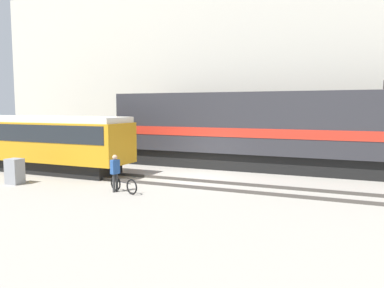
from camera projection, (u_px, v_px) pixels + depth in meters
ground_plane at (196, 178)px, 19.11m from camera, size 120.00×120.00×0.00m
track_near at (182, 182)px, 17.59m from camera, size 60.00×1.50×0.14m
track_far at (220, 166)px, 22.64m from camera, size 60.00×1.50×0.14m
building_backdrop at (250, 69)px, 28.16m from camera, size 41.87×6.00×12.95m
freight_locomotive at (267, 129)px, 21.32m from camera, size 18.09×3.04×5.03m
streetcar at (29, 140)px, 21.16m from camera, size 12.65×2.54×3.09m
bicycle at (124, 185)px, 15.77m from camera, size 1.65×0.66×0.71m
person at (115, 170)px, 15.84m from camera, size 0.32×0.41×1.60m
signal_box at (15, 171)px, 17.52m from camera, size 0.70×0.60×1.20m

